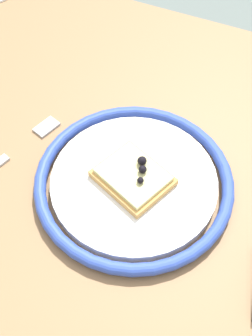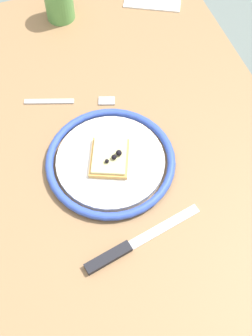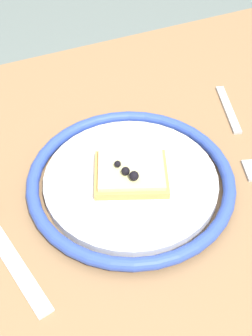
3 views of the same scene
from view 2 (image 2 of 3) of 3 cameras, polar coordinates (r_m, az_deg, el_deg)
The scene contains 7 objects.
ground_plane at distance 1.58m, azimuth -0.64°, elevation -13.04°, with size 6.00×6.00×0.00m, color slate.
dining_table at distance 0.97m, azimuth -1.02°, elevation -0.88°, with size 1.09×0.72×0.76m.
plate at distance 0.86m, azimuth -2.09°, elevation 0.94°, with size 0.26×0.26×0.02m.
pizza_slice_near at distance 0.85m, azimuth -2.19°, elevation 1.42°, with size 0.11×0.10×0.03m.
knife at distance 0.78m, azimuth -0.26°, elevation -10.75°, with size 0.07×0.24×0.01m.
fork at distance 0.97m, azimuth -7.39°, elevation 8.84°, with size 0.08×0.20×0.00m.
cup at distance 1.14m, azimuth -8.96°, elevation 21.13°, with size 0.07×0.07×0.09m, color #599E4C.
Camera 2 is at (0.46, -0.14, 1.51)m, focal length 45.62 mm.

